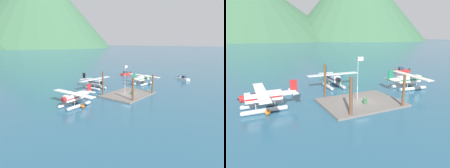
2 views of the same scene
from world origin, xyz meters
The scene contains 14 objects.
ground_plane centered at (0.00, 0.00, 0.00)m, with size 1200.00×1200.00×0.00m, color #285670.
dock_platform centered at (0.00, 0.00, 0.15)m, with size 11.82×8.82×0.30m, color #66605B.
piling_near_left centered at (-3.89, -3.81, 2.58)m, with size 0.43×0.43×5.17m, color brown.
piling_near_right centered at (4.42, -4.10, 2.38)m, with size 0.39×0.39×4.76m, color brown.
piling_far_left centered at (-4.06, 4.30, 2.86)m, with size 0.36×0.36×5.73m, color brown.
flagpole centered at (-0.05, 0.78, 4.49)m, with size 0.95×0.10×6.82m.
fuel_drum centered at (0.00, -1.16, 0.74)m, with size 0.62×0.62×0.88m.
mooring_buoy centered at (-13.24, 1.42, 0.36)m, with size 0.73×0.73×0.73m, color orange.
mountain_ridge_west_peak centered at (240.70, 411.95, 96.52)m, with size 332.85×332.85×193.03m.
mountain_ridge_centre_peak centered at (21.22, 482.15, 68.62)m, with size 391.86×391.86×137.25m.
seaplane_white_port_fwd centered at (-13.45, 3.51, 1.58)m, with size 7.98×10.43×3.84m.
seaplane_silver_bow_centre centered at (0.25, 10.97, 1.58)m, with size 10.44×7.98×3.84m.
seaplane_cream_stbd_fwd centered at (12.93, 3.30, 1.58)m, with size 7.95×10.49×3.84m.
boat_red_open_east centered at (24.42, 17.33, 0.49)m, with size 4.78×2.56×1.50m.
Camera 2 is at (-15.14, -23.60, 9.88)m, focal length 30.99 mm.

